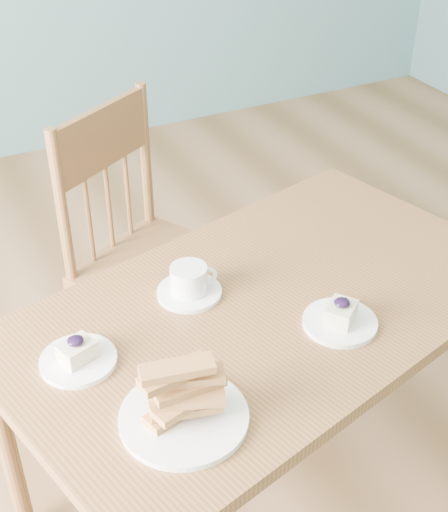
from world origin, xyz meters
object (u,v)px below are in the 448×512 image
at_px(dining_table, 266,324).
at_px(coffee_cup, 190,283).
at_px(cheesecake_plate_near, 340,318).
at_px(cheesecake_plate_far, 78,356).
at_px(dining_chair, 148,254).
at_px(biscotti_plate, 183,401).

xyz_separation_m(dining_table, coffee_cup, (-0.15, 0.11, 0.10)).
distance_m(cheesecake_plate_near, cheesecake_plate_far, 0.58).
relative_size(cheesecake_plate_far, coffee_cup, 1.05).
height_order(dining_chair, coffee_cup, dining_chair).
bearing_deg(biscotti_plate, coffee_cup, 63.90).
relative_size(dining_chair, cheesecake_plate_far, 5.72).
xyz_separation_m(dining_chair, coffee_cup, (-0.07, -0.47, 0.23)).
xyz_separation_m(cheesecake_plate_near, cheesecake_plate_far, (-0.56, 0.14, -0.00)).
distance_m(cheesecake_plate_near, coffee_cup, 0.36).
relative_size(dining_chair, cheesecake_plate_near, 5.53).
bearing_deg(dining_chair, biscotti_plate, -137.54).
bearing_deg(cheesecake_plate_far, cheesecake_plate_near, -14.34).
bearing_deg(coffee_cup, dining_chair, 92.41).
distance_m(dining_table, biscotti_plate, 0.42).
relative_size(dining_table, dining_chair, 1.49).
xyz_separation_m(dining_chair, biscotti_plate, (-0.24, -0.83, 0.25)).
bearing_deg(dining_table, biscotti_plate, -157.12).
bearing_deg(cheesecake_plate_near, biscotti_plate, -166.63).
height_order(dining_chair, cheesecake_plate_far, dining_chair).
distance_m(dining_table, dining_chair, 0.60).
relative_size(coffee_cup, biscotti_plate, 0.62).
bearing_deg(coffee_cup, dining_table, -25.71).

